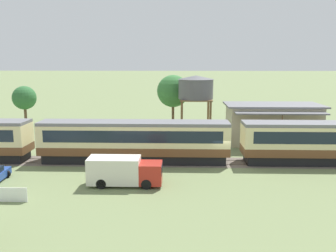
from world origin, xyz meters
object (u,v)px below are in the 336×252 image
object	(u,v)px
passenger_train	(137,140)
yard_tree_2	(173,91)
water_tower	(196,88)
yard_tree_1	(24,98)
station_building	(272,123)
delivery_truck_red	(123,171)

from	to	relation	value
passenger_train	yard_tree_2	world-z (taller)	yard_tree_2
water_tower	yard_tree_1	bearing A→B (deg)	170.62
station_building	passenger_train	bearing A→B (deg)	-150.69
yard_tree_1	passenger_train	bearing A→B (deg)	-43.01
water_tower	delivery_truck_red	bearing A→B (deg)	-108.43
station_building	yard_tree_1	world-z (taller)	yard_tree_1
delivery_truck_red	yard_tree_1	size ratio (longest dim) A/B	0.95
yard_tree_1	yard_tree_2	distance (m)	21.80
passenger_train	yard_tree_1	bearing A→B (deg)	136.99
passenger_train	station_building	world-z (taller)	station_building
water_tower	yard_tree_1	xyz separation A→B (m)	(-24.83, 4.10, -1.82)
delivery_truck_red	yard_tree_1	world-z (taller)	yard_tree_1
passenger_train	delivery_truck_red	bearing A→B (deg)	-92.72
station_building	water_tower	xyz separation A→B (m)	(-9.02, 4.58, 3.85)
yard_tree_2	yard_tree_1	bearing A→B (deg)	178.04
water_tower	yard_tree_2	distance (m)	4.60
water_tower	station_building	bearing A→B (deg)	-26.94
water_tower	yard_tree_1	world-z (taller)	water_tower
passenger_train	yard_tree_2	xyz separation A→B (m)	(3.24, 16.54, 3.30)
passenger_train	station_building	xyz separation A→B (m)	(15.32, 8.60, 0.15)
station_building	water_tower	bearing A→B (deg)	153.06
station_building	yard_tree_2	xyz separation A→B (m)	(-12.08, 7.94, 3.15)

